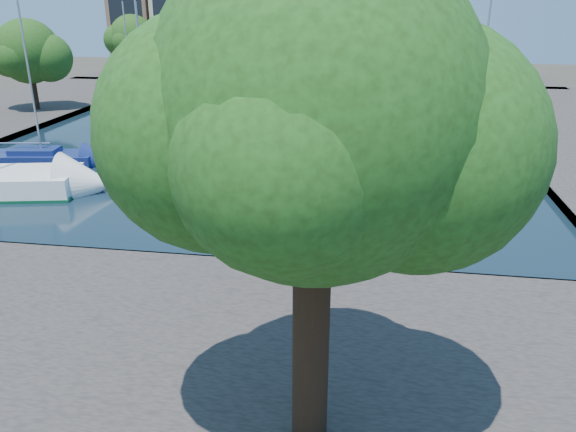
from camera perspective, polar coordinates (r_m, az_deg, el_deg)
The scene contains 28 objects.
ground at distance 23.29m, azimuth -13.81°, elevation -4.60°, with size 160.00×160.00×0.00m, color #38332B.
water_basin at distance 45.18m, azimuth -2.38°, elevation 8.58°, with size 38.00×50.00×0.08m, color black.
near_quay at distance 17.80m, azimuth -22.45°, elevation -13.43°, with size 50.00×14.00×0.50m, color #46403D.
far_quay at distance 76.35m, azimuth 2.36°, elevation 13.92°, with size 60.00×16.00×0.50m, color #46403D.
plane_tree at distance 10.53m, azimuth 3.34°, elevation 9.00°, with size 8.32×6.40×10.62m.
townhouse_west_end at distance 81.64m, azimuth -14.75°, elevation 18.76°, with size 5.44×9.18×14.93m.
townhouse_west_mid at distance 79.49m, azimuth -10.59°, elevation 19.66°, with size 5.94×9.18×16.79m.
townhouse_west_inner at distance 77.67m, azimuth -5.73°, elevation 19.21°, with size 6.43×9.18×15.15m.
townhouse_center at distance 76.30m, azimuth -0.72°, elevation 20.04°, with size 5.44×9.18×16.93m.
townhouse_east_inner at distance 75.56m, azimuth 4.04°, elevation 19.50°, with size 5.94×9.18×15.79m.
townhouse_east_mid at distance 75.26m, azimuth 9.29°, elevation 19.57°, with size 6.43×9.18×16.65m.
townhouse_east_end at distance 75.56m, azimuth 14.44°, elevation 18.46°, with size 5.44×9.18×14.43m.
far_tree_far_west at distance 76.27m, azimuth -15.45°, elevation 16.93°, with size 7.28×5.60×7.68m.
far_tree_west at distance 73.44m, azimuth -9.46°, elevation 17.16°, with size 6.76×5.20×7.36m.
far_tree_mid_west at distance 71.38m, azimuth -3.04°, elevation 17.47°, with size 7.80×6.00×8.00m.
far_tree_mid_east at distance 70.21m, azimuth 3.66°, elevation 17.26°, with size 7.02×5.40×7.52m.
far_tree_east at distance 69.92m, azimuth 10.51°, elevation 17.04°, with size 7.54×5.80×7.84m.
far_tree_far_east at distance 70.56m, azimuth 17.26°, elevation 16.38°, with size 6.76×5.20×7.36m.
side_tree_left_far at distance 56.41m, azimuth -24.80°, elevation 14.75°, with size 7.28×5.60×7.88m.
giraffe_statue at distance 19.43m, azimuth -0.23°, elevation -0.65°, with size 3.06×1.02×4.40m.
sailboat_left_b at distance 38.80m, azimuth -23.69°, elevation 5.63°, with size 6.82×3.24×10.57m.
sailboat_left_c at distance 53.18m, azimuth -14.36°, elevation 10.57°, with size 6.17×2.53×10.95m.
sailboat_left_d at distance 54.74m, azimuth -15.49°, elevation 10.70°, with size 5.92×3.46×9.64m.
sailboat_left_e at distance 60.96m, azimuth -14.37°, elevation 11.78°, with size 5.35×3.09×9.61m.
sailboat_right_a at distance 34.28m, azimuth 14.23°, elevation 4.74°, with size 6.00×2.34×8.92m.
sailboat_right_b at distance 38.45m, azimuth 18.25°, elevation 6.18°, with size 7.78×4.74×11.13m.
sailboat_right_c at distance 51.15m, azimuth 14.53°, elevation 10.17°, with size 6.71×4.53×11.57m.
sailboat_right_d at distance 57.99m, azimuth 15.35°, elevation 11.32°, with size 6.26×2.76×10.53m.
Camera 1 is at (8.59, -19.25, 9.89)m, focal length 35.00 mm.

